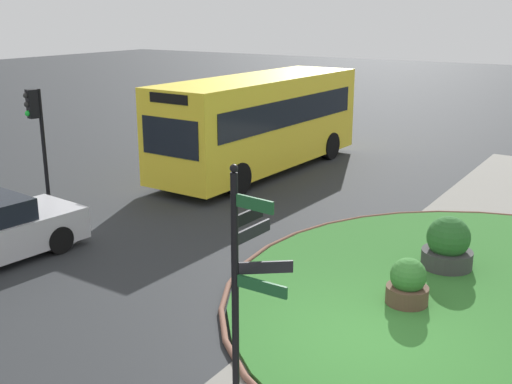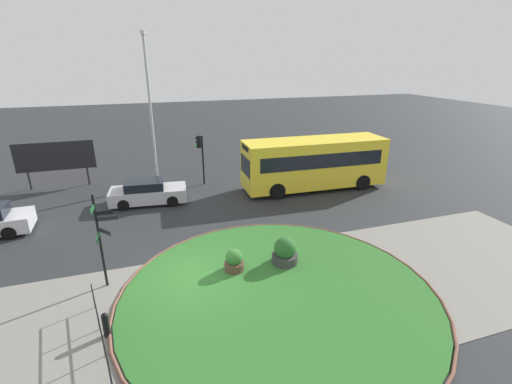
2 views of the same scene
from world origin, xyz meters
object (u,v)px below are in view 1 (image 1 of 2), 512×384
at_px(traffic_light_near, 36,121).
at_px(planter_near_signpost, 408,286).
at_px(bus_yellow, 260,121).
at_px(signpost_directional, 243,286).
at_px(planter_kerbside, 448,247).

bearing_deg(traffic_light_near, planter_near_signpost, 102.07).
xyz_separation_m(bus_yellow, planter_near_signpost, (-7.41, -7.91, -1.28)).
height_order(signpost_directional, bus_yellow, signpost_directional).
bearing_deg(bus_yellow, traffic_light_near, -22.43).
distance_m(traffic_light_near, planter_near_signpost, 11.16).
relative_size(traffic_light_near, planter_kerbside, 2.71).
bearing_deg(planter_near_signpost, bus_yellow, 46.85).
distance_m(traffic_light_near, planter_kerbside, 11.32).
distance_m(bus_yellow, traffic_light_near, 7.42).
distance_m(signpost_directional, bus_yellow, 14.19).
xyz_separation_m(traffic_light_near, planter_near_signpost, (-0.68, -10.96, -1.97)).
height_order(planter_near_signpost, planter_kerbside, planter_kerbside).
height_order(traffic_light_near, planter_near_signpost, traffic_light_near).
relative_size(bus_yellow, planter_kerbside, 7.56).
distance_m(signpost_directional, planter_near_signpost, 5.01).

